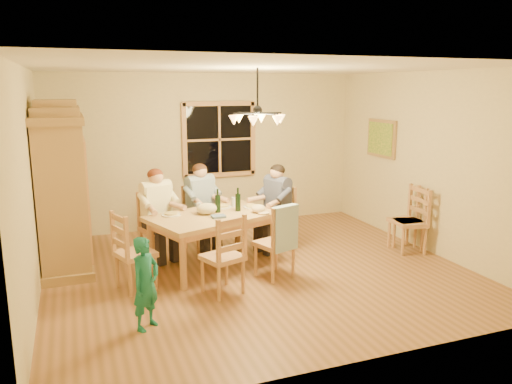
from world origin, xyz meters
name	(u,v)px	position (x,y,z in m)	size (l,w,h in m)	color
floor	(257,270)	(0.00, 0.00, 0.00)	(5.50, 5.50, 0.00)	brown
ceiling	(258,68)	(0.00, 0.00, 2.70)	(5.50, 5.00, 0.02)	white
wall_back	(208,151)	(0.00, 2.50, 1.35)	(5.50, 0.02, 2.70)	beige
wall_left	(29,187)	(-2.75, 0.00, 1.35)	(0.02, 5.00, 2.70)	beige
wall_right	(429,163)	(2.75, 0.00, 1.35)	(0.02, 5.00, 2.70)	beige
window	(219,140)	(0.20, 2.47, 1.55)	(1.30, 0.06, 1.30)	black
painting	(381,138)	(2.71, 1.20, 1.60)	(0.06, 0.78, 0.64)	#A78048
chandelier	(257,117)	(0.00, 0.00, 2.08)	(0.77, 0.68, 0.71)	black
armoire	(63,193)	(-2.42, 1.02, 1.06)	(0.66, 1.40, 2.30)	#A78048
dining_table	(213,222)	(-0.52, 0.33, 0.66)	(1.93, 1.52, 0.76)	tan
chair_far_left	(158,239)	(-1.18, 0.94, 0.30)	(0.55, 0.54, 0.99)	#A97B4A
chair_far_right	(201,230)	(-0.48, 1.19, 0.30)	(0.55, 0.54, 0.99)	#A97B4A
chair_near_left	(223,269)	(-0.66, -0.56, 0.30)	(0.55, 0.54, 0.99)	#A97B4A
chair_near_right	(274,254)	(0.13, -0.28, 0.30)	(0.55, 0.54, 0.99)	#A97B4A
chair_end_left	(136,265)	(-1.63, -0.05, 0.30)	(0.54, 0.55, 0.99)	#A97B4A
chair_end_right	(276,231)	(0.58, 0.72, 0.30)	(0.54, 0.55, 0.99)	#A97B4A
adult_woman	(157,203)	(-1.18, 0.94, 0.84)	(0.50, 0.52, 0.87)	#FAF1C1
adult_plaid_man	(201,196)	(-0.48, 1.19, 0.84)	(0.50, 0.52, 0.87)	#32558B
adult_slate_man	(277,197)	(0.58, 0.72, 0.84)	(0.52, 0.50, 0.87)	#3E4463
towel	(285,228)	(0.20, -0.46, 0.70)	(0.38, 0.10, 0.58)	#96B6CC
wine_bottle_a	(218,201)	(-0.43, 0.41, 0.93)	(0.08, 0.08, 0.33)	black
wine_bottle_b	(238,199)	(-0.14, 0.39, 0.93)	(0.08, 0.08, 0.33)	black
plate_woman	(171,215)	(-1.07, 0.47, 0.77)	(0.26, 0.26, 0.02)	white
plate_plaid	(223,207)	(-0.29, 0.66, 0.77)	(0.26, 0.26, 0.02)	white
plate_slate	(252,207)	(0.11, 0.51, 0.77)	(0.26, 0.26, 0.02)	white
wine_glass_a	(199,208)	(-0.68, 0.48, 0.83)	(0.06, 0.06, 0.14)	silver
wine_glass_b	(234,202)	(-0.12, 0.65, 0.83)	(0.06, 0.06, 0.14)	silver
cap	(258,209)	(0.09, 0.21, 0.82)	(0.20, 0.20, 0.11)	#D2B88C
napkin	(218,216)	(-0.50, 0.14, 0.78)	(0.18, 0.14, 0.03)	slate
cloth_bundle	(207,209)	(-0.60, 0.36, 0.84)	(0.28, 0.22, 0.15)	#BAB187
child	(146,283)	(-1.66, -1.16, 0.49)	(0.36, 0.23, 0.98)	#187062
chair_spare_front	(410,232)	(2.45, -0.05, 0.30)	(0.52, 0.53, 0.99)	#A97B4A
chair_spare_back	(406,231)	(2.45, 0.05, 0.30)	(0.42, 0.44, 0.99)	#A97B4A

